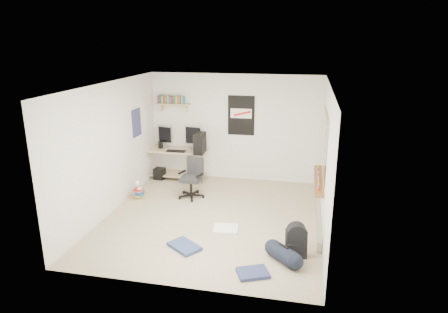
% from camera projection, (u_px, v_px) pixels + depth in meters
% --- Properties ---
extents(floor, '(4.00, 4.50, 0.01)m').
position_uv_depth(floor, '(213.00, 217.00, 7.60)').
color(floor, gray).
rests_on(floor, ground).
extents(ceiling, '(4.00, 4.50, 0.01)m').
position_uv_depth(ceiling, '(212.00, 85.00, 6.87)').
color(ceiling, white).
rests_on(ceiling, ground).
extents(back_wall, '(4.00, 0.01, 2.50)m').
position_uv_depth(back_wall, '(235.00, 128.00, 9.35)').
color(back_wall, silver).
rests_on(back_wall, ground).
extents(left_wall, '(0.01, 4.50, 2.50)m').
position_uv_depth(left_wall, '(111.00, 148.00, 7.63)').
color(left_wall, silver).
rests_on(left_wall, ground).
extents(right_wall, '(0.01, 4.50, 2.50)m').
position_uv_depth(right_wall, '(326.00, 161.00, 6.84)').
color(right_wall, silver).
rests_on(right_wall, ground).
extents(desk, '(1.70, 0.87, 0.75)m').
position_uv_depth(desk, '(175.00, 163.00, 9.64)').
color(desk, '#D5B094').
rests_on(desk, floor).
extents(monitor_left, '(0.39, 0.18, 0.42)m').
position_uv_depth(monitor_left, '(165.00, 139.00, 9.52)').
color(monitor_left, '#9C9CA1').
rests_on(monitor_left, desk).
extents(monitor_right, '(0.42, 0.15, 0.45)m').
position_uv_depth(monitor_right, '(193.00, 140.00, 9.37)').
color(monitor_right, '#9D9DA2').
rests_on(monitor_right, desk).
extents(pc_tower, '(0.22, 0.44, 0.46)m').
position_uv_depth(pc_tower, '(200.00, 143.00, 9.04)').
color(pc_tower, black).
rests_on(pc_tower, desk).
extents(keyboard, '(0.44, 0.16, 0.02)m').
position_uv_depth(keyboard, '(176.00, 151.00, 9.22)').
color(keyboard, black).
rests_on(keyboard, desk).
extents(speaker_left, '(0.09, 0.09, 0.17)m').
position_uv_depth(speaker_left, '(161.00, 145.00, 9.48)').
color(speaker_left, black).
rests_on(speaker_left, desk).
extents(speaker_right, '(0.10, 0.10, 0.19)m').
position_uv_depth(speaker_right, '(200.00, 149.00, 9.08)').
color(speaker_right, black).
rests_on(speaker_right, desk).
extents(office_chair, '(0.70, 0.70, 0.87)m').
position_uv_depth(office_chair, '(191.00, 176.00, 8.40)').
color(office_chair, '#232325').
rests_on(office_chair, floor).
extents(wall_shelf, '(0.80, 0.22, 0.24)m').
position_uv_depth(wall_shelf, '(173.00, 104.00, 9.37)').
color(wall_shelf, tan).
rests_on(wall_shelf, back_wall).
extents(poster_back_wall, '(0.62, 0.03, 0.92)m').
position_uv_depth(poster_back_wall, '(241.00, 116.00, 9.21)').
color(poster_back_wall, black).
rests_on(poster_back_wall, back_wall).
extents(poster_left_wall, '(0.02, 0.42, 0.60)m').
position_uv_depth(poster_left_wall, '(137.00, 123.00, 8.68)').
color(poster_left_wall, navy).
rests_on(poster_left_wall, left_wall).
extents(window, '(0.10, 1.50, 1.26)m').
position_uv_depth(window, '(323.00, 145.00, 7.07)').
color(window, brown).
rests_on(window, right_wall).
extents(baseboard_heater, '(0.08, 2.50, 0.18)m').
position_uv_depth(baseboard_heater, '(318.00, 215.00, 7.46)').
color(baseboard_heater, '#B7B2A8').
rests_on(baseboard_heater, floor).
extents(backpack, '(0.36, 0.31, 0.43)m').
position_uv_depth(backpack, '(296.00, 244.00, 6.22)').
color(backpack, black).
rests_on(backpack, floor).
extents(duffel_bag, '(0.37, 0.37, 0.51)m').
position_uv_depth(duffel_bag, '(283.00, 254.00, 6.05)').
color(duffel_bag, black).
rests_on(duffel_bag, floor).
extents(tshirt, '(0.48, 0.42, 0.04)m').
position_uv_depth(tshirt, '(226.00, 229.00, 7.10)').
color(tshirt, white).
rests_on(tshirt, floor).
extents(jeans_a, '(0.63, 0.58, 0.06)m').
position_uv_depth(jeans_a, '(184.00, 246.00, 6.48)').
color(jeans_a, navy).
rests_on(jeans_a, floor).
extents(jeans_b, '(0.53, 0.48, 0.05)m').
position_uv_depth(jeans_b, '(253.00, 273.00, 5.76)').
color(jeans_b, navy).
rests_on(jeans_b, floor).
extents(book_stack, '(0.51, 0.47, 0.28)m').
position_uv_depth(book_stack, '(139.00, 191.00, 8.46)').
color(book_stack, brown).
rests_on(book_stack, floor).
extents(desk_lamp, '(0.17, 0.21, 0.18)m').
position_uv_depth(desk_lamp, '(139.00, 182.00, 8.37)').
color(desk_lamp, silver).
rests_on(desk_lamp, book_stack).
extents(subwoofer, '(0.26, 0.26, 0.26)m').
position_uv_depth(subwoofer, '(160.00, 173.00, 9.60)').
color(subwoofer, black).
rests_on(subwoofer, floor).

